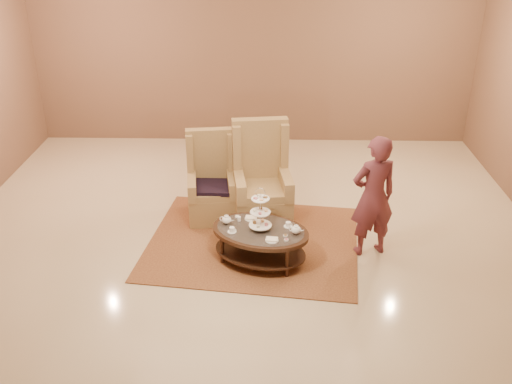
{
  "coord_description": "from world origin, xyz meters",
  "views": [
    {
      "loc": [
        0.3,
        -6.28,
        4.01
      ],
      "look_at": [
        0.14,
        0.2,
        0.77
      ],
      "focal_mm": 40.0,
      "sensor_mm": 36.0,
      "label": 1
    }
  ],
  "objects_px": {
    "tea_table": "(260,235)",
    "armchair_left": "(212,188)",
    "person": "(373,197)",
    "armchair_right": "(261,188)"
  },
  "relations": [
    {
      "from": "armchair_left",
      "to": "person",
      "type": "distance_m",
      "value": 2.34
    },
    {
      "from": "tea_table",
      "to": "person",
      "type": "bearing_deg",
      "value": 29.11
    },
    {
      "from": "tea_table",
      "to": "armchair_left",
      "type": "distance_m",
      "value": 1.39
    },
    {
      "from": "tea_table",
      "to": "person",
      "type": "xyz_separation_m",
      "value": [
        1.39,
        0.24,
        0.43
      ]
    },
    {
      "from": "armchair_left",
      "to": "armchair_right",
      "type": "distance_m",
      "value": 0.72
    },
    {
      "from": "person",
      "to": "tea_table",
      "type": "bearing_deg",
      "value": -6.77
    },
    {
      "from": "armchair_left",
      "to": "armchair_right",
      "type": "bearing_deg",
      "value": -14.7
    },
    {
      "from": "tea_table",
      "to": "armchair_right",
      "type": "relative_size",
      "value": 1.0
    },
    {
      "from": "armchair_left",
      "to": "person",
      "type": "xyz_separation_m",
      "value": [
        2.11,
        -0.95,
        0.38
      ]
    },
    {
      "from": "tea_table",
      "to": "person",
      "type": "relative_size",
      "value": 0.89
    }
  ]
}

